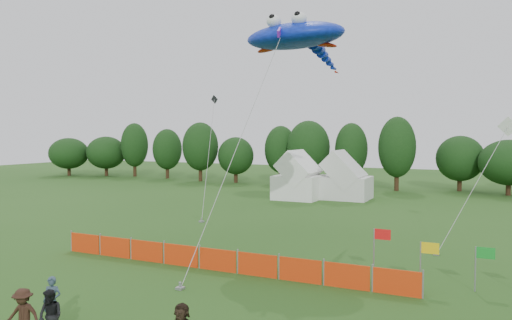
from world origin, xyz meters
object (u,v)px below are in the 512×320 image
at_px(spectator_c, 23,316).
at_px(stingray_kite, 298,38).
at_px(barrier_fence, 217,260).
at_px(spectator_a, 52,301).
at_px(spectator_b, 50,317).
at_px(tent_left, 298,179).
at_px(tent_right, 344,180).

bearing_deg(spectator_c, stingray_kite, 65.72).
relative_size(barrier_fence, stingray_kite, 0.96).
height_order(barrier_fence, spectator_a, spectator_a).
distance_m(barrier_fence, stingray_kite, 13.91).
bearing_deg(spectator_a, barrier_fence, 57.11).
height_order(spectator_a, spectator_b, spectator_a).
bearing_deg(spectator_a, spectator_c, -100.49).
xyz_separation_m(barrier_fence, stingray_kite, (0.83, 8.02, 11.33)).
distance_m(spectator_b, stingray_kite, 20.31).
relative_size(barrier_fence, spectator_a, 11.10).
bearing_deg(spectator_c, tent_left, 79.78).
height_order(tent_left, barrier_fence, tent_left).
bearing_deg(spectator_b, spectator_c, -157.47).
xyz_separation_m(tent_right, stingray_kite, (2.49, -19.14, 10.05)).
bearing_deg(tent_right, spectator_c, -89.46).
bearing_deg(stingray_kite, spectator_c, -97.06).
distance_m(spectator_b, spectator_c, 0.83).
xyz_separation_m(spectator_a, spectator_c, (0.26, -1.32, 0.02)).
height_order(tent_left, spectator_c, tent_left).
bearing_deg(barrier_fence, stingray_kite, 84.11).
relative_size(spectator_c, stingray_kite, 0.09).
bearing_deg(tent_left, tent_right, 26.79).
relative_size(spectator_b, spectator_c, 0.97).
xyz_separation_m(tent_left, barrier_fence, (5.56, -25.19, -1.38)).
xyz_separation_m(barrier_fence, spectator_c, (-1.32, -9.31, 0.32)).
relative_size(tent_right, barrier_fence, 0.28).
relative_size(tent_left, spectator_a, 2.62).
relative_size(spectator_b, stingray_kite, 0.09).
xyz_separation_m(tent_right, spectator_c, (0.34, -36.47, -0.96)).
relative_size(tent_right, spectator_c, 3.03).
distance_m(tent_right, spectator_b, 36.16).
xyz_separation_m(tent_right, spectator_b, (1.10, -36.13, -0.98)).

